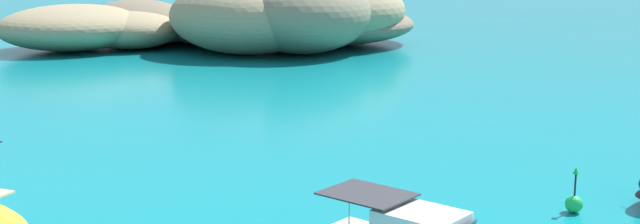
{
  "coord_description": "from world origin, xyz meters",
  "views": [
    {
      "loc": [
        -5.34,
        -12.86,
        7.96
      ],
      "look_at": [
        -0.84,
        14.8,
        2.34
      ],
      "focal_mm": 43.49,
      "sensor_mm": 36.0,
      "label": 1
    }
  ],
  "objects": [
    {
      "name": "islet_large",
      "position": [
        3.21,
        55.39,
        2.79
      ],
      "size": [
        27.87,
        26.81,
        6.81
      ],
      "color": "#9E8966",
      "rests_on": "ground"
    },
    {
      "name": "islet_small",
      "position": [
        -11.61,
        59.43,
        1.75
      ],
      "size": [
        25.88,
        24.22,
        4.14
      ],
      "color": "#84755B",
      "rests_on": "ground"
    },
    {
      "name": "channel_buoy",
      "position": [
        6.36,
        8.98,
        0.34
      ],
      "size": [
        0.56,
        0.56,
        1.48
      ],
      "color": "green",
      "rests_on": "ground"
    }
  ]
}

